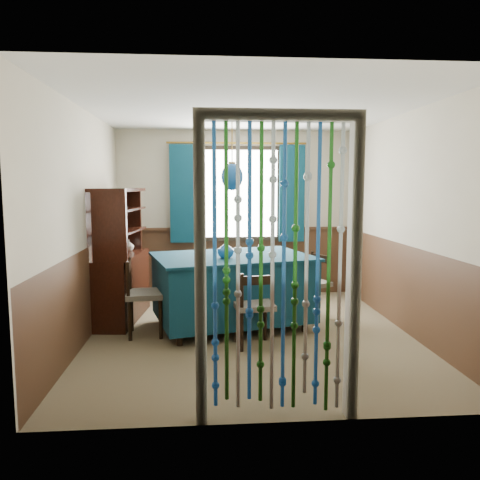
{
  "coord_description": "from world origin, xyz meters",
  "views": [
    {
      "loc": [
        -0.51,
        -5.12,
        1.67
      ],
      "look_at": [
        -0.09,
        0.3,
        1.04
      ],
      "focal_mm": 35.0,
      "sensor_mm": 36.0,
      "label": 1
    }
  ],
  "objects": [
    {
      "name": "floor",
      "position": [
        0.0,
        0.0,
        0.0
      ],
      "size": [
        4.0,
        4.0,
        0.0
      ],
      "primitive_type": "plane",
      "color": "brown",
      "rests_on": "ground"
    },
    {
      "name": "ceiling",
      "position": [
        0.0,
        0.0,
        2.5
      ],
      "size": [
        4.0,
        4.0,
        0.0
      ],
      "primitive_type": "plane",
      "rotation": [
        3.14,
        0.0,
        0.0
      ],
      "color": "silver",
      "rests_on": "ground"
    },
    {
      "name": "wall_back",
      "position": [
        0.0,
        2.0,
        1.25
      ],
      "size": [
        3.6,
        0.0,
        3.6
      ],
      "primitive_type": "plane",
      "rotation": [
        1.57,
        0.0,
        0.0
      ],
      "color": "#BCB39A",
      "rests_on": "ground"
    },
    {
      "name": "wall_front",
      "position": [
        0.0,
        -2.0,
        1.25
      ],
      "size": [
        3.6,
        0.0,
        3.6
      ],
      "primitive_type": "plane",
      "rotation": [
        -1.57,
        0.0,
        0.0
      ],
      "color": "#BCB39A",
      "rests_on": "ground"
    },
    {
      "name": "wall_left",
      "position": [
        -1.8,
        0.0,
        1.25
      ],
      "size": [
        0.0,
        4.0,
        4.0
      ],
      "primitive_type": "plane",
      "rotation": [
        1.57,
        0.0,
        1.57
      ],
      "color": "#BCB39A",
      "rests_on": "ground"
    },
    {
      "name": "wall_right",
      "position": [
        1.8,
        0.0,
        1.25
      ],
      "size": [
        0.0,
        4.0,
        4.0
      ],
      "primitive_type": "plane",
      "rotation": [
        1.57,
        0.0,
        -1.57
      ],
      "color": "#BCB39A",
      "rests_on": "ground"
    },
    {
      "name": "wainscot_back",
      "position": [
        0.0,
        1.99,
        0.5
      ],
      "size": [
        3.6,
        0.0,
        3.6
      ],
      "primitive_type": "plane",
      "rotation": [
        1.57,
        0.0,
        0.0
      ],
      "color": "#442A19",
      "rests_on": "ground"
    },
    {
      "name": "wainscot_front",
      "position": [
        0.0,
        -1.99,
        0.5
      ],
      "size": [
        3.6,
        0.0,
        3.6
      ],
      "primitive_type": "plane",
      "rotation": [
        -1.57,
        0.0,
        0.0
      ],
      "color": "#442A19",
      "rests_on": "ground"
    },
    {
      "name": "wainscot_left",
      "position": [
        -1.79,
        0.0,
        0.5
      ],
      "size": [
        0.0,
        4.0,
        4.0
      ],
      "primitive_type": "plane",
      "rotation": [
        1.57,
        0.0,
        1.57
      ],
      "color": "#442A19",
      "rests_on": "ground"
    },
    {
      "name": "wainscot_right",
      "position": [
        1.79,
        0.0,
        0.5
      ],
      "size": [
        0.0,
        4.0,
        4.0
      ],
      "primitive_type": "plane",
      "rotation": [
        1.57,
        0.0,
        -1.57
      ],
      "color": "#442A19",
      "rests_on": "ground"
    },
    {
      "name": "window",
      "position": [
        0.0,
        1.95,
        1.55
      ],
      "size": [
        1.32,
        0.12,
        1.42
      ],
      "primitive_type": "cube",
      "color": "black",
      "rests_on": "wall_back"
    },
    {
      "name": "doorway",
      "position": [
        0.0,
        -1.94,
        1.05
      ],
      "size": [
        1.16,
        0.12,
        2.18
      ],
      "primitive_type": null,
      "color": "silver",
      "rests_on": "ground"
    },
    {
      "name": "dining_table",
      "position": [
        -0.18,
        0.3,
        0.49
      ],
      "size": [
        2.03,
        1.63,
        0.86
      ],
      "rotation": [
        0.0,
        0.0,
        0.25
      ],
      "color": "#0D3245",
      "rests_on": "floor"
    },
    {
      "name": "chair_near",
      "position": [
        0.0,
        -0.41,
        0.43
      ],
      "size": [
        0.44,
        0.42,
        0.8
      ],
      "rotation": [
        0.0,
        0.0,
        0.11
      ],
      "color": "black",
      "rests_on": "floor"
    },
    {
      "name": "chair_far",
      "position": [
        -0.32,
        0.99,
        0.45
      ],
      "size": [
        0.52,
        0.51,
        0.84
      ],
      "rotation": [
        0.0,
        0.0,
        3.47
      ],
      "color": "black",
      "rests_on": "floor"
    },
    {
      "name": "chair_left",
      "position": [
        -1.2,
        0.06,
        0.46
      ],
      "size": [
        0.45,
        0.47,
        0.86
      ],
      "rotation": [
        0.0,
        0.0,
        -1.47
      ],
      "color": "black",
      "rests_on": "floor"
    },
    {
      "name": "chair_right",
      "position": [
        0.86,
        0.62,
        0.44
      ],
      "size": [
        0.53,
        0.54,
        0.82
      ],
      "rotation": [
        0.0,
        0.0,
        2.06
      ],
      "color": "black",
      "rests_on": "floor"
    },
    {
      "name": "sideboard",
      "position": [
        -1.56,
        0.72,
        0.58
      ],
      "size": [
        0.56,
        1.29,
        1.64
      ],
      "rotation": [
        0.0,
        0.0,
        -0.1
      ],
      "color": "black",
      "rests_on": "floor"
    },
    {
      "name": "pendant_lamp",
      "position": [
        -0.18,
        0.3,
        1.78
      ],
      "size": [
        0.25,
        0.25,
        0.88
      ],
      "color": "olive",
      "rests_on": "ceiling"
    },
    {
      "name": "vase_table",
      "position": [
        -0.27,
        0.11,
        0.95
      ],
      "size": [
        0.22,
        0.22,
        0.18
      ],
      "primitive_type": "imported",
      "rotation": [
        0.0,
        0.0,
        -0.36
      ],
      "color": "navy",
      "rests_on": "dining_table"
    },
    {
      "name": "bowl_shelf",
      "position": [
        -1.5,
        0.41,
        1.15
      ],
      "size": [
        0.25,
        0.25,
        0.05
      ],
      "primitive_type": "imported",
      "rotation": [
        0.0,
        0.0,
        0.37
      ],
      "color": "beige",
      "rests_on": "sideboard"
    },
    {
      "name": "vase_sideboard",
      "position": [
        -1.5,
        1.07,
        0.9
      ],
      "size": [
        0.18,
        0.18,
        0.16
      ],
      "primitive_type": "imported",
      "rotation": [
        0.0,
        0.0,
        0.14
      ],
      "color": "beige",
      "rests_on": "sideboard"
    }
  ]
}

